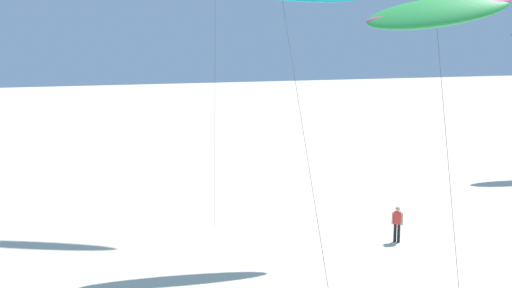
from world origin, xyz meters
The scene contains 2 objects.
flying_kite_5 centered at (9.50, 20.99, 9.97)m, with size 4.67×4.65×10.95m.
person_near_left centered at (11.59, 25.44, 0.92)m, with size 0.39×0.39×1.68m.
Camera 1 is at (-4.79, 3.95, 8.72)m, focal length 42.13 mm.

